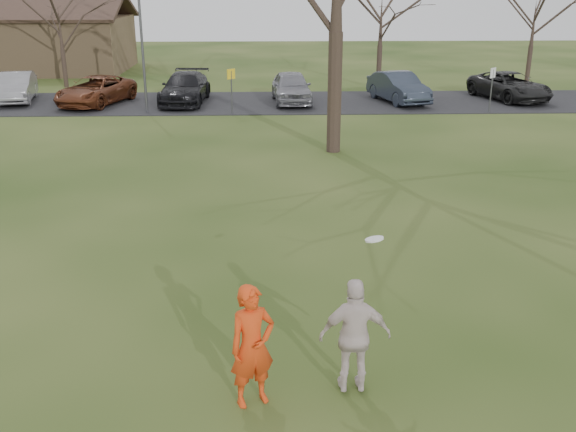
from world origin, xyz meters
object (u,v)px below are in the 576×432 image
Objects in this scene: car_4 at (291,87)px; player_defender at (252,346)px; car_1 at (16,87)px; car_2 at (96,90)px; car_3 at (185,88)px; car_6 at (510,86)px; car_5 at (398,87)px; catching_play at (355,336)px; lamp_post at (141,25)px.

player_defender is at bearing -96.87° from car_4.
car_2 is (4.19, -0.92, -0.04)m from car_1.
player_defender is at bearing -77.93° from car_3.
car_4 is 0.91× the size of car_6.
player_defender is 0.37× the size of car_3.
car_5 is 1.87× the size of catching_play.
car_1 is 8.58m from car_3.
car_5 is 25.11m from catching_play.
player_defender is 23.25m from lamp_post.
lamp_post is at bearing 175.17° from car_5.
car_4 is at bearing 18.42° from car_2.
car_2 is 15.08m from car_5.
car_1 is 0.98× the size of car_5.
catching_play is (-5.37, -24.53, 0.18)m from car_5.
lamp_post reaches higher than car_3.
car_1 is 0.88× the size of car_6.
lamp_post is (-6.85, -2.34, 3.16)m from car_4.
catching_play reaches higher than car_4.
car_2 is 9.69m from car_4.
car_4 is at bearing -14.42° from car_1.
car_5 is at bearing 50.08° from player_defender.
lamp_post is (-5.36, 22.42, 3.03)m from player_defender.
car_2 is at bearing 177.71° from car_4.
car_6 is 0.79× the size of lamp_post.
car_5 reaches higher than car_1.
car_5 is 12.85m from lamp_post.
catching_play is (1.51, 0.21, 0.02)m from player_defender.
car_4 is at bearing 166.26° from car_6.
car_6 reaches higher than car_2.
player_defender is 0.79× the size of catching_play.
car_1 is 0.87× the size of car_3.
car_3 is 1.13× the size of car_5.
catching_play reaches higher than car_6.
lamp_post is (-12.23, -2.32, 3.19)m from car_5.
car_3 is 4.29m from lamp_post.
car_4 is 1.01× the size of car_5.
car_3 is at bearing 175.74° from car_4.
car_4 is 24.55m from catching_play.
car_3 is at bearing -15.75° from car_1.
lamp_post is at bearing -34.99° from car_1.
car_4 reaches higher than car_6.
lamp_post is at bearing 172.66° from car_6.
car_3 is at bearing 165.19° from car_6.
car_2 is at bearing -173.16° from car_3.
catching_play is at bearing -130.39° from car_6.
catching_play is at bearing -72.64° from car_1.
car_3 is 1.13× the size of car_4.
car_2 is 0.78× the size of lamp_post.
car_3 is 2.12× the size of catching_play.
car_1 is 4.29m from car_2.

